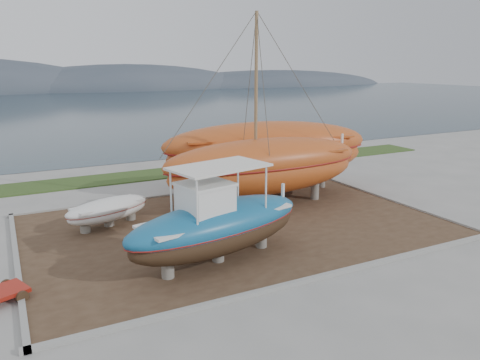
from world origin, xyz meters
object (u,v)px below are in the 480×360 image
white_dinghy (108,213)px  orange_sailboat (266,114)px  blue_caique (218,215)px  orange_bare_hull (267,158)px

white_dinghy → orange_sailboat: (7.74, -0.65, 4.13)m
blue_caique → orange_sailboat: (4.97, 5.14, 2.94)m
blue_caique → orange_sailboat: orange_sailboat is taller
white_dinghy → orange_bare_hull: 9.59m
orange_sailboat → white_dinghy: bearing=176.6°
white_dinghy → orange_bare_hull: size_ratio=0.34×
blue_caique → orange_sailboat: 7.73m
white_dinghy → orange_sailboat: orange_sailboat is taller
orange_sailboat → orange_bare_hull: 4.05m
orange_bare_hull → blue_caique: bearing=-119.1°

